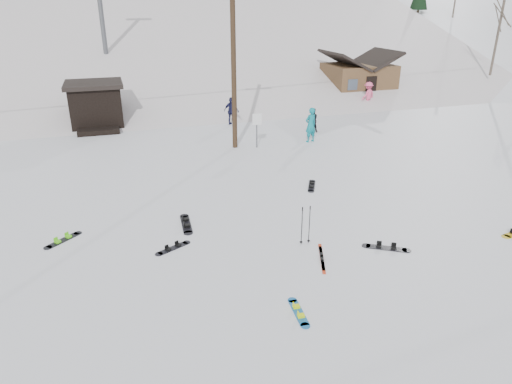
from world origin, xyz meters
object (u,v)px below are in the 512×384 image
object	(u,v)px
utility_pole	(233,57)
cabin	(358,80)
hero_skis	(322,258)
hero_snowboard	(299,312)

from	to	relation	value
utility_pole	cabin	world-z (taller)	utility_pole
cabin	hero_skis	size ratio (longest dim) A/B	3.22
cabin	hero_snowboard	distance (m)	28.67
cabin	hero_snowboard	size ratio (longest dim) A/B	4.19
utility_pole	hero_skis	size ratio (longest dim) A/B	5.38
utility_pole	hero_skis	distance (m)	12.89
cabin	hero_skis	distance (m)	25.89
utility_pole	hero_snowboard	size ratio (longest dim) A/B	7.00
cabin	hero_skis	bearing A→B (deg)	-121.64
utility_pole	hero_skis	world-z (taller)	utility_pole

